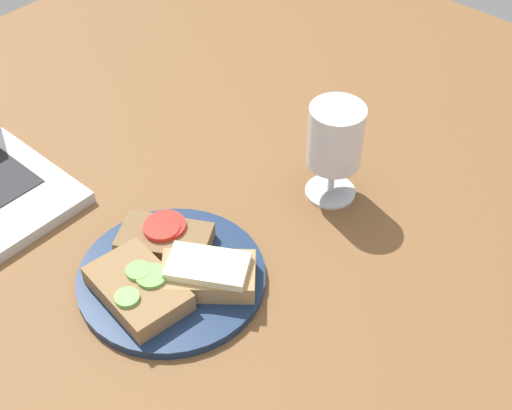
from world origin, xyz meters
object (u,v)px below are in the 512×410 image
Objects in this scene: sandwich_with_cucumber at (138,288)px; plate at (172,277)px; wine_glass at (335,141)px; sandwich_with_tomato at (165,238)px; sandwich_with_cheese at (208,274)px.

plate is at bearing -4.65° from sandwich_with_cucumber.
sandwich_with_cucumber is 0.91× the size of wine_glass.
sandwich_with_cucumber is 1.00× the size of sandwich_with_tomato.
plate is 1.61× the size of wine_glass.
sandwich_with_cheese is 0.89× the size of wine_glass.
sandwich_with_cucumber is 30.13cm from wine_glass.
plate is 5.12cm from sandwich_with_cheese.
plate is at bearing 169.55° from wine_glass.
plate is 5.10cm from sandwich_with_tomato.
sandwich_with_tomato is 24.16cm from wine_glass.
sandwich_with_tomato is at bearing 84.55° from sandwich_with_cheese.
wine_glass is at bearing -10.45° from plate.
plate is at bearing 115.11° from sandwich_with_cheese.
sandwich_with_tomato is 0.91× the size of wine_glass.
plate is 4.97cm from sandwich_with_cucumber.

